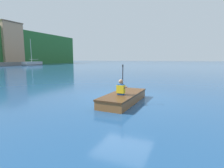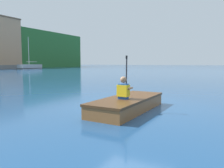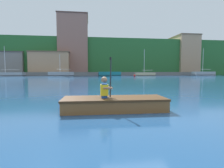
% 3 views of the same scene
% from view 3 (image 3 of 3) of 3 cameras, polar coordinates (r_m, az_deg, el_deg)
% --- Properties ---
extents(ground_plane, '(300.00, 300.00, 0.00)m').
position_cam_3_polar(ground_plane, '(5.58, 9.84, -7.38)').
color(ground_plane, navy).
extents(shoreline_ridge, '(120.00, 20.00, 11.07)m').
position_cam_3_polar(shoreline_ridge, '(61.93, -6.06, 8.23)').
color(shoreline_ridge, '#2D6B33').
rests_on(shoreline_ridge, ground).
extents(waterfront_warehouse_left, '(9.09, 12.20, 6.61)m').
position_cam_3_polar(waterfront_warehouse_left, '(61.05, -29.20, 5.70)').
color(waterfront_warehouse_left, gray).
rests_on(waterfront_warehouse_left, ground).
extents(waterfront_office_block_center, '(10.84, 10.63, 6.54)m').
position_cam_3_polar(waterfront_office_block_center, '(54.66, -18.92, 6.21)').
color(waterfront_office_block_center, tan).
rests_on(waterfront_office_block_center, ground).
extents(waterfront_apartment_right, '(8.78, 11.65, 17.71)m').
position_cam_3_polar(waterfront_apartment_right, '(57.19, -12.27, 11.86)').
color(waterfront_apartment_right, '#9E6B5B').
rests_on(waterfront_apartment_right, ground).
extents(waterfront_tower_far, '(6.91, 11.15, 12.76)m').
position_cam_3_polar(waterfront_tower_far, '(64.70, 21.90, 8.54)').
color(waterfront_tower_far, tan).
rests_on(waterfront_tower_far, ground).
extents(marina_dock, '(62.26, 2.40, 0.90)m').
position_cam_3_polar(marina_dock, '(46.67, -5.53, 3.33)').
color(marina_dock, slate).
rests_on(marina_dock, ground).
extents(moored_boat_dock_west_end, '(5.80, 2.22, 5.01)m').
position_cam_3_polar(moored_boat_dock_west_end, '(41.70, -16.21, 3.12)').
color(moored_boat_dock_west_end, '#9EA3A8').
rests_on(moored_boat_dock_west_end, ground).
extents(moored_boat_dock_west_inner, '(5.44, 1.82, 1.00)m').
position_cam_3_polar(moored_boat_dock_west_inner, '(42.34, -0.79, 3.29)').
color(moored_boat_dock_west_inner, '#197A84').
rests_on(moored_boat_dock_west_inner, ground).
extents(moored_boat_dock_center_near, '(7.19, 2.34, 6.69)m').
position_cam_3_polar(moored_boat_dock_center_near, '(45.81, -31.06, 2.71)').
color(moored_boat_dock_center_near, '#9EA3A8').
rests_on(moored_boat_dock_center_near, ground).
extents(moored_boat_dock_center_far, '(6.17, 2.51, 6.98)m').
position_cam_3_polar(moored_boat_dock_center_far, '(50.93, 27.70, 3.00)').
color(moored_boat_dock_center_far, '#9EA3A8').
rests_on(moored_boat_dock_center_far, ground).
extents(moored_boat_dock_east_inner, '(5.03, 1.91, 6.46)m').
position_cam_3_polar(moored_boat_dock_east_inner, '(43.72, 10.74, 3.16)').
color(moored_boat_dock_east_inner, '#CCB789').
rests_on(moored_boat_dock_east_inner, ground).
extents(rowboat_foreground, '(3.02, 1.10, 0.37)m').
position_cam_3_polar(rowboat_foreground, '(5.02, 1.22, -6.17)').
color(rowboat_foreground, brown).
rests_on(rowboat_foreground, ground).
extents(person_paddler, '(0.33, 0.36, 1.14)m').
position_cam_3_polar(person_paddler, '(4.93, -2.43, -1.40)').
color(person_paddler, '#1E4CA5').
rests_on(person_paddler, rowboat_foreground).
extents(channel_buoy, '(0.44, 0.44, 0.72)m').
position_cam_3_polar(channel_buoy, '(36.92, 7.40, 2.75)').
color(channel_buoy, red).
rests_on(channel_buoy, ground).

